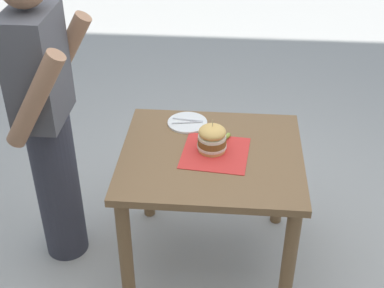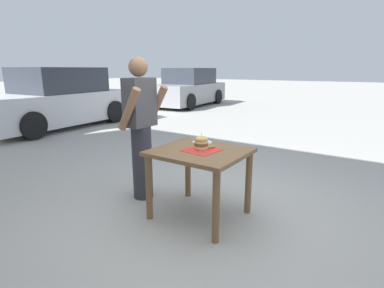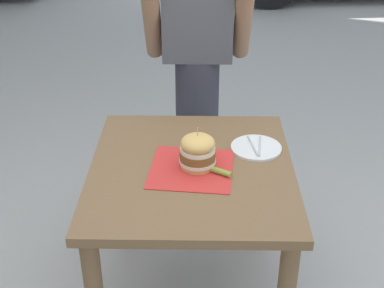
% 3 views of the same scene
% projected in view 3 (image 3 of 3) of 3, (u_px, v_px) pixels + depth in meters
% --- Properties ---
extents(patio_table, '(0.83, 0.93, 0.74)m').
position_uv_depth(patio_table, '(192.00, 194.00, 2.25)').
color(patio_table, brown).
rests_on(patio_table, ground).
extents(serving_paper, '(0.36, 0.36, 0.00)m').
position_uv_depth(serving_paper, '(192.00, 169.00, 2.17)').
color(serving_paper, red).
rests_on(serving_paper, patio_table).
extents(sandwich, '(0.15, 0.15, 0.18)m').
position_uv_depth(sandwich, '(198.00, 151.00, 2.15)').
color(sandwich, '#E5B25B').
rests_on(sandwich, serving_paper).
extents(pickle_spear, '(0.09, 0.06, 0.02)m').
position_uv_depth(pickle_spear, '(221.00, 172.00, 2.12)').
color(pickle_spear, '#8EA83D').
rests_on(pickle_spear, serving_paper).
extents(side_plate_with_forks, '(0.22, 0.22, 0.02)m').
position_uv_depth(side_plate_with_forks, '(256.00, 148.00, 2.31)').
color(side_plate_with_forks, white).
rests_on(side_plate_with_forks, patio_table).
extents(diner_across_table, '(0.55, 0.35, 1.69)m').
position_uv_depth(diner_across_table, '(197.00, 60.00, 2.85)').
color(diner_across_table, '#33333D').
rests_on(diner_across_table, ground).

